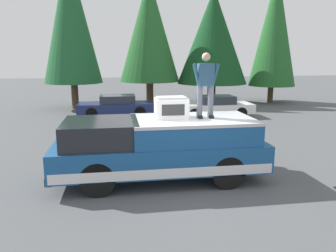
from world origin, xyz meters
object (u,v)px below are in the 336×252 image
compressor_unit (171,107)px  pickup_truck (160,148)px  person_on_truck_bed (206,84)px  parked_car_navy (116,106)px  parked_car_white (215,106)px

compressor_unit → pickup_truck: bearing=112.5°
person_on_truck_bed → pickup_truck: bearing=89.8°
compressor_unit → person_on_truck_bed: size_ratio=0.50×
parked_car_navy → person_on_truck_bed: bearing=-166.8°
pickup_truck → compressor_unit: (0.13, -0.32, 1.05)m
person_on_truck_bed → compressor_unit: bearing=81.1°
pickup_truck → parked_car_white: 9.73m
compressor_unit → parked_car_white: size_ratio=0.20×
person_on_truck_bed → parked_car_navy: (9.91, 2.33, -1.97)m
parked_car_white → parked_car_navy: (1.10, 5.28, 0.00)m
parked_car_white → pickup_truck: bearing=154.7°
parked_car_white → parked_car_navy: size_ratio=1.00×
compressor_unit → parked_car_navy: (9.77, 1.45, -1.35)m
person_on_truck_bed → parked_car_navy: person_on_truck_bed is taller
person_on_truck_bed → parked_car_white: size_ratio=0.41×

